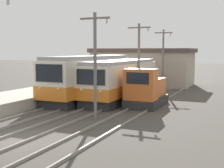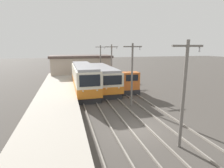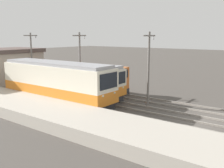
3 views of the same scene
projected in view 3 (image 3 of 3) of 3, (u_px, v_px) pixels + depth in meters
The scene contains 11 objects.
ground_plane at pixel (201, 121), 19.56m from camera, with size 200.00×200.00×0.00m, color #47423D.
platform_left at pixel (165, 143), 14.55m from camera, with size 4.50×54.00×0.88m, color #ADA599.
track_left at pixel (188, 130), 17.50m from camera, with size 1.54×60.00×0.14m.
track_center at pixel (202, 120), 19.71m from camera, with size 1.54×60.00×0.14m.
track_right at pixel (213, 111), 22.07m from camera, with size 1.54×60.00×0.14m.
commuter_train_left at pixel (56, 84), 24.78m from camera, with size 2.84×12.67×3.87m.
commuter_train_center at pixel (72, 81), 27.42m from camera, with size 2.84×11.95×3.49m.
shunting_locomotive at pixel (108, 83), 28.44m from camera, with size 2.40×4.58×3.00m.
catenary_mast_mid at pixel (149, 66), 23.45m from camera, with size 2.00×0.20×6.64m.
catenary_mast_far at pixel (80, 60), 28.39m from camera, with size 2.00×0.20×6.64m.
catenary_mast_distant at pixel (32, 57), 33.33m from camera, with size 2.00×0.20×6.64m.
Camera 3 is at (-18.99, -5.82, 6.33)m, focal length 42.00 mm.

